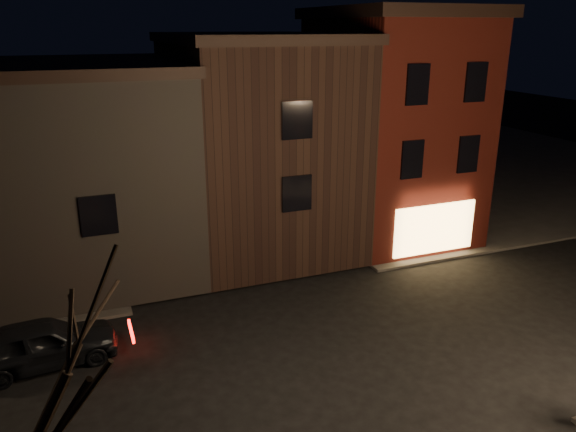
{
  "coord_description": "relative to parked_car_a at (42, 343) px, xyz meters",
  "views": [
    {
      "loc": [
        -6.32,
        -13.63,
        9.8
      ],
      "look_at": [
        0.76,
        4.48,
        3.2
      ],
      "focal_mm": 35.0,
      "sensor_mm": 36.0,
      "label": 1
    }
  ],
  "objects": [
    {
      "name": "ground",
      "position": [
        7.85,
        -2.81,
        -0.74
      ],
      "size": [
        120.0,
        120.0,
        0.0
      ],
      "primitive_type": "plane",
      "color": "black",
      "rests_on": "ground"
    },
    {
      "name": "sidewalk_far_right",
      "position": [
        27.85,
        17.19,
        -0.68
      ],
      "size": [
        30.0,
        30.0,
        0.12
      ],
      "primitive_type": "cube",
      "color": "#2D2B28",
      "rests_on": "ground"
    },
    {
      "name": "corner_building",
      "position": [
        15.85,
        6.66,
        4.66
      ],
      "size": [
        6.5,
        8.5,
        10.5
      ],
      "color": "#4B130D",
      "rests_on": "ground"
    },
    {
      "name": "row_building_a",
      "position": [
        9.35,
        7.69,
        4.09
      ],
      "size": [
        7.3,
        10.3,
        9.4
      ],
      "color": "black",
      "rests_on": "ground"
    },
    {
      "name": "row_building_b",
      "position": [
        2.1,
        7.69,
        3.59
      ],
      "size": [
        7.8,
        10.3,
        8.4
      ],
      "color": "black",
      "rests_on": "ground"
    },
    {
      "name": "parked_car_a",
      "position": [
        0.0,
        0.0,
        0.0
      ],
      "size": [
        4.49,
        2.11,
        1.48
      ],
      "primitive_type": "imported",
      "rotation": [
        0.0,
        0.0,
        1.66
      ],
      "color": "black",
      "rests_on": "ground"
    }
  ]
}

